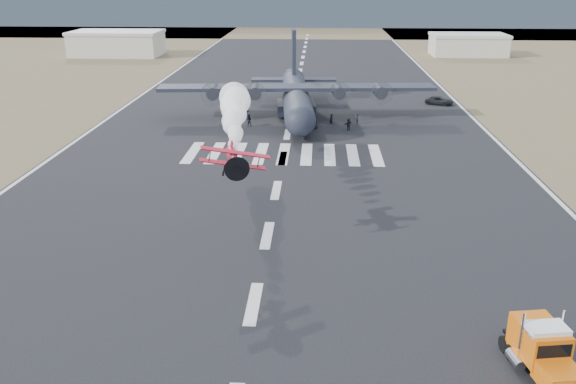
# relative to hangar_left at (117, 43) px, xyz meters

# --- Properties ---
(scrub_far) EXTENTS (500.00, 80.00, 0.00)m
(scrub_far) POSITION_rel_hangar_left_xyz_m (52.00, 85.00, -3.41)
(scrub_far) COLOR brown
(scrub_far) RESTS_ON ground
(runway_markings) EXTENTS (60.00, 260.00, 0.01)m
(runway_markings) POSITION_rel_hangar_left_xyz_m (52.00, -85.00, -3.40)
(runway_markings) COLOR silver
(runway_markings) RESTS_ON ground
(ridge_seg_b) EXTENTS (150.00, 50.00, 15.00)m
(ridge_seg_b) POSITION_rel_hangar_left_xyz_m (-78.00, 115.00, 4.09)
(ridge_seg_b) COLOR slate
(ridge_seg_b) RESTS_ON ground
(ridge_seg_c) EXTENTS (150.00, 50.00, 17.00)m
(ridge_seg_c) POSITION_rel_hangar_left_xyz_m (-13.00, 115.00, 5.09)
(ridge_seg_c) COLOR slate
(ridge_seg_c) RESTS_ON ground
(ridge_seg_d) EXTENTS (150.00, 50.00, 13.00)m
(ridge_seg_d) POSITION_rel_hangar_left_xyz_m (52.00, 115.00, 3.09)
(ridge_seg_d) COLOR slate
(ridge_seg_d) RESTS_ON ground
(ridge_seg_e) EXTENTS (150.00, 50.00, 15.00)m
(ridge_seg_e) POSITION_rel_hangar_left_xyz_m (117.00, 115.00, 4.09)
(ridge_seg_e) COLOR slate
(ridge_seg_e) RESTS_ON ground
(hangar_left) EXTENTS (24.50, 14.50, 6.70)m
(hangar_left) POSITION_rel_hangar_left_xyz_m (0.00, 0.00, 0.00)
(hangar_left) COLOR #B1AE9D
(hangar_left) RESTS_ON ground
(hangar_right) EXTENTS (20.50, 12.50, 5.90)m
(hangar_right) POSITION_rel_hangar_left_xyz_m (98.00, 5.00, -0.40)
(hangar_right) COLOR #B1AE9D
(hangar_right) RESTS_ON ground
(semi_truck) EXTENTS (3.36, 7.58, 3.34)m
(semi_truck) POSITION_rel_hangar_left_xyz_m (69.75, -140.23, -1.77)
(semi_truck) COLOR black
(semi_truck) RESTS_ON ground
(aerobatic_biplane) EXTENTS (5.76, 5.26, 2.75)m
(aerobatic_biplane) POSITION_rel_hangar_left_xyz_m (49.42, -123.03, 4.34)
(aerobatic_biplane) COLOR #C30D37
(smoke_trail) EXTENTS (4.94, 24.37, 3.64)m
(smoke_trail) POSITION_rel_hangar_left_xyz_m (46.87, -102.78, 4.50)
(smoke_trail) COLOR white
(transport_aircraft) EXTENTS (44.15, 36.31, 12.74)m
(transport_aircraft) POSITION_rel_hangar_left_xyz_m (52.77, -72.28, -0.12)
(transport_aircraft) COLOR black
(transport_aircraft) RESTS_ON ground
(support_vehicle) EXTENTS (5.44, 4.11, 1.37)m
(support_vehicle) POSITION_rel_hangar_left_xyz_m (77.94, -62.61, -2.72)
(support_vehicle) COLOR black
(support_vehicle) RESTS_ON ground
(crew_a) EXTENTS (0.84, 0.83, 1.79)m
(crew_a) POSITION_rel_hangar_left_xyz_m (52.97, -78.77, -2.51)
(crew_a) COLOR black
(crew_a) RESTS_ON ground
(crew_b) EXTENTS (0.83, 0.89, 1.57)m
(crew_b) POSITION_rel_hangar_left_xyz_m (58.56, -78.19, -2.62)
(crew_b) COLOR black
(crew_b) RESTS_ON ground
(crew_c) EXTENTS (0.76, 1.11, 1.56)m
(crew_c) POSITION_rel_hangar_left_xyz_m (45.07, -75.86, -2.63)
(crew_c) COLOR black
(crew_c) RESTS_ON ground
(crew_d) EXTENTS (1.08, 1.10, 1.74)m
(crew_d) POSITION_rel_hangar_left_xyz_m (53.48, -77.73, -2.54)
(crew_d) COLOR black
(crew_d) RESTS_ON ground
(crew_e) EXTENTS (1.08, 1.02, 1.89)m
(crew_e) POSITION_rel_hangar_left_xyz_m (56.02, -81.42, -2.46)
(crew_e) COLOR black
(crew_e) RESTS_ON ground
(crew_f) EXTENTS (1.53, 1.63, 1.83)m
(crew_f) POSITION_rel_hangar_left_xyz_m (60.95, -82.00, -2.50)
(crew_f) COLOR black
(crew_f) RESTS_ON ground
(crew_g) EXTENTS (0.63, 0.70, 1.57)m
(crew_g) POSITION_rel_hangar_left_xyz_m (62.51, -78.05, -2.62)
(crew_g) COLOR black
(crew_g) RESTS_ON ground
(crew_h) EXTENTS (0.92, 0.60, 1.84)m
(crew_h) POSITION_rel_hangar_left_xyz_m (45.80, -80.26, -2.49)
(crew_h) COLOR black
(crew_h) RESTS_ON ground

